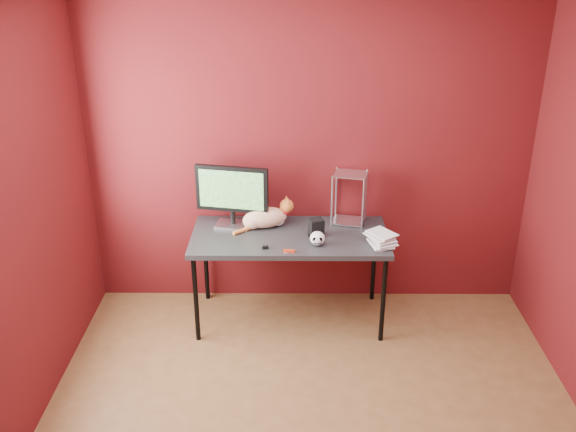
{
  "coord_description": "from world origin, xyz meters",
  "views": [
    {
      "loc": [
        -0.13,
        -3.04,
        2.89
      ],
      "look_at": [
        -0.16,
        1.15,
        1.0
      ],
      "focal_mm": 40.0,
      "sensor_mm": 36.0,
      "label": 1
    }
  ],
  "objects_px": {
    "skull_mug": "(317,238)",
    "book_stack": "(376,180)",
    "cat": "(266,217)",
    "monitor": "(232,193)",
    "desk": "(290,241)",
    "speaker": "(316,228)"
  },
  "relations": [
    {
      "from": "monitor",
      "to": "speaker",
      "type": "xyz_separation_m",
      "value": [
        0.65,
        -0.19,
        -0.21
      ]
    },
    {
      "from": "skull_mug",
      "to": "book_stack",
      "type": "relative_size",
      "value": 0.11
    },
    {
      "from": "monitor",
      "to": "book_stack",
      "type": "xyz_separation_m",
      "value": [
        1.05,
        -0.34,
        0.24
      ]
    },
    {
      "from": "monitor",
      "to": "book_stack",
      "type": "distance_m",
      "value": 1.13
    },
    {
      "from": "monitor",
      "to": "skull_mug",
      "type": "height_order",
      "value": "monitor"
    },
    {
      "from": "desk",
      "to": "book_stack",
      "type": "distance_m",
      "value": 0.85
    },
    {
      "from": "monitor",
      "to": "speaker",
      "type": "height_order",
      "value": "monitor"
    },
    {
      "from": "cat",
      "to": "speaker",
      "type": "distance_m",
      "value": 0.42
    },
    {
      "from": "desk",
      "to": "speaker",
      "type": "relative_size",
      "value": 10.53
    },
    {
      "from": "book_stack",
      "to": "skull_mug",
      "type": "bearing_deg",
      "value": 179.32
    },
    {
      "from": "speaker",
      "to": "monitor",
      "type": "bearing_deg",
      "value": 146.0
    },
    {
      "from": "cat",
      "to": "book_stack",
      "type": "xyz_separation_m",
      "value": [
        0.8,
        -0.32,
        0.43
      ]
    },
    {
      "from": "desk",
      "to": "skull_mug",
      "type": "bearing_deg",
      "value": -40.74
    },
    {
      "from": "desk",
      "to": "book_stack",
      "type": "xyz_separation_m",
      "value": [
        0.61,
        -0.18,
        0.57
      ]
    },
    {
      "from": "book_stack",
      "to": "cat",
      "type": "bearing_deg",
      "value": 157.99
    },
    {
      "from": "skull_mug",
      "to": "desk",
      "type": "bearing_deg",
      "value": 141.24
    },
    {
      "from": "speaker",
      "to": "skull_mug",
      "type": "bearing_deg",
      "value": -106.28
    },
    {
      "from": "cat",
      "to": "book_stack",
      "type": "relative_size",
      "value": 0.45
    },
    {
      "from": "skull_mug",
      "to": "speaker",
      "type": "relative_size",
      "value": 0.78
    },
    {
      "from": "monitor",
      "to": "speaker",
      "type": "bearing_deg",
      "value": -5.09
    },
    {
      "from": "skull_mug",
      "to": "speaker",
      "type": "xyz_separation_m",
      "value": [
        -0.0,
        0.15,
        0.01
      ]
    },
    {
      "from": "monitor",
      "to": "desk",
      "type": "bearing_deg",
      "value": -8.53
    }
  ]
}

